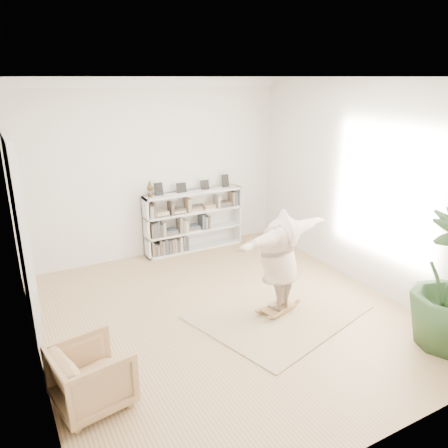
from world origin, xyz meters
The scene contains 8 objects.
floor centered at (0.00, 0.00, 0.00)m, with size 6.00×6.00×0.00m, color #99744F.
room_shell centered at (0.00, 2.94, 3.51)m, with size 6.00×6.00×6.00m.
doors centered at (-2.70, 1.30, 1.40)m, with size 0.09×1.78×2.92m.
bookshelf centered at (0.74, 2.82, 0.64)m, with size 2.20×0.35×1.64m.
armchair centered at (-2.30, -1.02, 0.37)m, with size 0.80×0.82×0.75m, color tan.
rug centered at (0.77, -0.34, 0.01)m, with size 2.50×2.00×0.02m, color tan.
rocker_board centered at (0.77, -0.34, 0.07)m, with size 0.61×0.46×0.12m.
person centered at (0.77, -0.34, 0.96)m, with size 2.03×0.55×1.65m, color #CBAD98.
Camera 1 is at (-2.96, -5.38, 3.60)m, focal length 35.00 mm.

